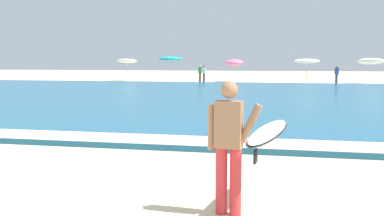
% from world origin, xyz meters
% --- Properties ---
extents(sea, '(120.00, 28.00, 0.14)m').
position_xyz_m(sea, '(0.00, 18.89, 0.07)').
color(sea, '#1E6084').
rests_on(sea, ground).
extents(surf_foam, '(120.00, 1.22, 0.01)m').
position_xyz_m(surf_foam, '(0.00, 5.49, 0.15)').
color(surf_foam, white).
rests_on(surf_foam, sea).
extents(surfer_with_board, '(1.09, 2.63, 1.73)m').
position_xyz_m(surfer_with_board, '(3.28, 1.18, 1.03)').
color(surfer_with_board, red).
rests_on(surfer_with_board, ground).
extents(beach_umbrella_0, '(1.90, 1.93, 2.23)m').
position_xyz_m(beach_umbrella_0, '(-11.13, 36.09, 1.95)').
color(beach_umbrella_0, beige).
rests_on(beach_umbrella_0, ground).
extents(beach_umbrella_1, '(2.13, 2.13, 2.36)m').
position_xyz_m(beach_umbrella_1, '(-6.39, 34.54, 2.14)').
color(beach_umbrella_1, beige).
rests_on(beach_umbrella_1, ground).
extents(beach_umbrella_2, '(1.71, 1.75, 2.15)m').
position_xyz_m(beach_umbrella_2, '(-0.77, 36.48, 1.80)').
color(beach_umbrella_2, beige).
rests_on(beach_umbrella_2, ground).
extents(beach_umbrella_3, '(2.17, 2.18, 2.18)m').
position_xyz_m(beach_umbrella_3, '(5.67, 34.88, 1.95)').
color(beach_umbrella_3, beige).
rests_on(beach_umbrella_3, ground).
extents(beach_umbrella_4, '(2.18, 2.21, 2.26)m').
position_xyz_m(beach_umbrella_4, '(10.93, 35.13, 1.93)').
color(beach_umbrella_4, beige).
rests_on(beach_umbrella_4, ground).
extents(beachgoer_near_row_left, '(0.32, 0.20, 1.58)m').
position_xyz_m(beachgoer_near_row_left, '(8.06, 33.92, 0.84)').
color(beachgoer_near_row_left, '#383842').
rests_on(beachgoer_near_row_left, ground).
extents(beachgoer_near_row_mid, '(0.32, 0.20, 1.58)m').
position_xyz_m(beachgoer_near_row_mid, '(-3.71, 34.84, 0.84)').
color(beachgoer_near_row_mid, '#383842').
rests_on(beachgoer_near_row_mid, ground).
extents(beachgoer_near_row_right, '(0.32, 0.20, 1.58)m').
position_xyz_m(beachgoer_near_row_right, '(-3.26, 34.33, 0.84)').
color(beachgoer_near_row_right, '#383842').
rests_on(beachgoer_near_row_right, ground).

